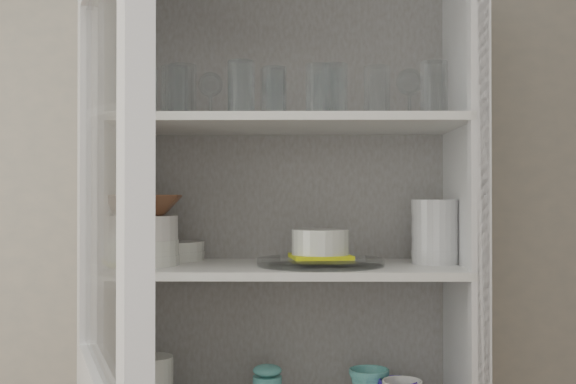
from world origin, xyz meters
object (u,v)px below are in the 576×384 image
at_px(white_ramekin, 320,242).
at_px(white_canister, 152,381).
at_px(goblet_1, 274,99).
at_px(goblet_3, 409,94).
at_px(goblet_2, 334,93).
at_px(pantry_cabinet, 288,374).
at_px(plate_stack_back, 169,251).
at_px(plate_stack_front, 139,252).
at_px(goblet_0, 210,96).
at_px(glass_platter, 320,262).
at_px(grey_bowl_stack, 435,232).
at_px(cream_bowl, 139,228).
at_px(yellow_trivet, 320,256).
at_px(terracotta_bowl, 139,205).

height_order(white_ramekin, white_canister, white_ramekin).
relative_size(goblet_1, goblet_3, 0.86).
height_order(goblet_1, goblet_2, goblet_2).
distance_m(pantry_cabinet, goblet_3, 0.88).
bearing_deg(plate_stack_back, goblet_2, -7.67).
height_order(plate_stack_back, white_ramekin, white_ramekin).
height_order(pantry_cabinet, plate_stack_front, pantry_cabinet).
relative_size(pantry_cabinet, goblet_0, 12.88).
bearing_deg(pantry_cabinet, white_canister, -173.51).
distance_m(glass_platter, white_canister, 0.58).
relative_size(glass_platter, grey_bowl_stack, 1.93).
bearing_deg(pantry_cabinet, glass_platter, -49.24).
relative_size(goblet_1, glass_platter, 0.44).
bearing_deg(glass_platter, cream_bowl, 178.38).
bearing_deg(yellow_trivet, terracotta_bowl, 178.38).
xyz_separation_m(white_ramekin, white_canister, (-0.47, 0.06, -0.40)).
xyz_separation_m(cream_bowl, terracotta_bowl, (0.00, 0.00, 0.06)).
distance_m(pantry_cabinet, terracotta_bowl, 0.64).
height_order(plate_stack_back, terracotta_bowl, terracotta_bowl).
distance_m(goblet_1, white_canister, 0.88).
relative_size(terracotta_bowl, glass_platter, 0.68).
xyz_separation_m(grey_bowl_stack, white_canister, (-0.79, 0.01, -0.42)).
relative_size(goblet_0, goblet_3, 0.92).
bearing_deg(white_ramekin, goblet_1, 131.96).
relative_size(pantry_cabinet, plate_stack_front, 9.63).
bearing_deg(glass_platter, terracotta_bowl, 178.38).
bearing_deg(grey_bowl_stack, plate_stack_back, 170.78).
bearing_deg(plate_stack_front, pantry_cabinet, 12.22).
bearing_deg(grey_bowl_stack, goblet_2, 168.12).
height_order(goblet_3, plate_stack_front, goblet_3).
xyz_separation_m(goblet_1, white_canister, (-0.34, -0.09, -0.81)).
bearing_deg(cream_bowl, glass_platter, -1.62).
xyz_separation_m(goblet_2, terracotta_bowl, (-0.54, -0.09, -0.32)).
height_order(goblet_2, glass_platter, goblet_2).
xyz_separation_m(terracotta_bowl, glass_platter, (0.50, -0.01, -0.16)).
bearing_deg(goblet_0, goblet_2, -1.79).
xyz_separation_m(pantry_cabinet, goblet_1, (-0.04, 0.04, 0.80)).
bearing_deg(pantry_cabinet, goblet_1, 134.74).
bearing_deg(plate_stack_back, plate_stack_front, -108.51).
distance_m(goblet_1, terracotta_bowl, 0.50).
bearing_deg(pantry_cabinet, plate_stack_front, -167.78).
bearing_deg(white_canister, plate_stack_back, 77.38).
distance_m(goblet_1, yellow_trivet, 0.49).
bearing_deg(grey_bowl_stack, terracotta_bowl, -177.54).
xyz_separation_m(plate_stack_front, terracotta_bowl, (0.00, 0.00, 0.13)).
height_order(goblet_2, cream_bowl, goblet_2).
height_order(goblet_1, white_ramekin, goblet_1).
xyz_separation_m(glass_platter, yellow_trivet, (-0.00, 0.00, 0.02)).
relative_size(plate_stack_back, glass_platter, 0.61).
bearing_deg(white_ramekin, white_canister, 172.81).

